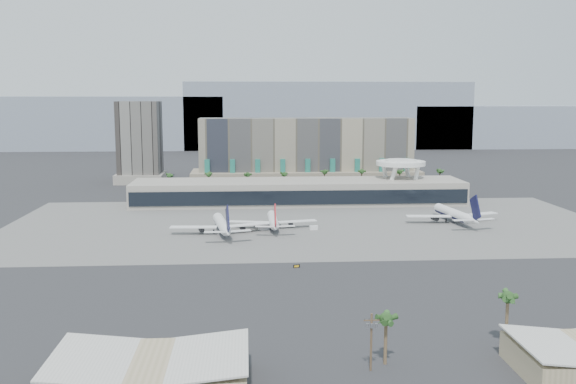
{
  "coord_description": "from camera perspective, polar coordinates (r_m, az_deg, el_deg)",
  "views": [
    {
      "loc": [
        -26.71,
        -217.56,
        54.87
      ],
      "look_at": [
        -9.89,
        40.0,
        16.44
      ],
      "focal_mm": 40.0,
      "sensor_mm": 36.0,
      "label": 1
    }
  ],
  "objects": [
    {
      "name": "hangar_left",
      "position": [
        127.9,
        -12.08,
        -15.55
      ],
      "size": [
        36.65,
        22.6,
        7.55
      ],
      "color": "tan",
      "rests_on": "ground"
    },
    {
      "name": "terminal",
      "position": [
        332.03,
        0.92,
        0.09
      ],
      "size": [
        170.0,
        32.5,
        14.5
      ],
      "color": "gray",
      "rests_on": "ground"
    },
    {
      "name": "airliner_centre",
      "position": [
        269.44,
        -1.33,
        -2.55
      ],
      "size": [
        37.5,
        38.57,
        13.32
      ],
      "rotation": [
        0.0,
        0.0,
        0.01
      ],
      "color": "white",
      "rests_on": "ground"
    },
    {
      "name": "airliner_left",
      "position": [
        260.27,
        -5.87,
        -2.9
      ],
      "size": [
        41.53,
        43.05,
        14.93
      ],
      "rotation": [
        0.0,
        0.0,
        0.15
      ],
      "color": "white",
      "rests_on": "ground"
    },
    {
      "name": "office_tower",
      "position": [
        424.32,
        -13.02,
        3.94
      ],
      "size": [
        30.0,
        30.0,
        52.0
      ],
      "color": "black",
      "rests_on": "ground"
    },
    {
      "name": "taxiway_sign",
      "position": [
        209.07,
        0.77,
        -6.6
      ],
      "size": [
        2.23,
        1.03,
        1.03
      ],
      "rotation": [
        0.0,
        0.0,
        0.33
      ],
      "color": "black",
      "rests_on": "ground"
    },
    {
      "name": "saucer_structure",
      "position": [
        345.35,
        9.98,
        2.29
      ],
      "size": [
        26.0,
        26.0,
        21.89
      ],
      "color": "white",
      "rests_on": "ground"
    },
    {
      "name": "near_palm_b",
      "position": [
        151.31,
        18.94,
        -9.36
      ],
      "size": [
        6.0,
        6.0,
        12.58
      ],
      "color": "brown",
      "rests_on": "ground"
    },
    {
      "name": "apron_pad",
      "position": [
        279.31,
        1.83,
        -2.86
      ],
      "size": [
        260.0,
        130.0,
        0.06
      ],
      "primitive_type": "cube",
      "color": "#5B5B59",
      "rests_on": "ground"
    },
    {
      "name": "mountain_ridge",
      "position": [
        690.18,
        0.81,
        6.39
      ],
      "size": [
        680.0,
        60.0,
        70.0
      ],
      "color": "gray",
      "rests_on": "ground"
    },
    {
      "name": "airliner_right",
      "position": [
        290.96,
        14.57,
        -1.9
      ],
      "size": [
        42.62,
        44.15,
        15.29
      ],
      "rotation": [
        0.0,
        0.0,
        0.14
      ],
      "color": "white",
      "rests_on": "ground"
    },
    {
      "name": "hotel",
      "position": [
        395.53,
        1.61,
        2.94
      ],
      "size": [
        140.0,
        30.0,
        42.0
      ],
      "color": "gray",
      "rests_on": "ground"
    },
    {
      "name": "service_vehicle_a",
      "position": [
        266.71,
        -2.15,
        -3.18
      ],
      "size": [
        4.75,
        3.49,
        2.1
      ],
      "primitive_type": "cube",
      "rotation": [
        0.0,
        0.0,
        0.37
      ],
      "color": "silver",
      "rests_on": "ground"
    },
    {
      "name": "ground",
      "position": [
        225.96,
        3.18,
        -5.6
      ],
      "size": [
        900.0,
        900.0,
        0.0
      ],
      "primitive_type": "plane",
      "color": "#232326",
      "rests_on": "ground"
    },
    {
      "name": "service_vehicle_b",
      "position": [
        267.27,
        2.3,
        -3.2
      ],
      "size": [
        3.48,
        2.14,
        1.73
      ],
      "primitive_type": "cube",
      "rotation": [
        0.0,
        0.0,
        0.07
      ],
      "color": "silver",
      "rests_on": "ground"
    },
    {
      "name": "near_palm_a",
      "position": [
        135.97,
        8.7,
        -11.65
      ],
      "size": [
        6.0,
        6.0,
        11.14
      ],
      "color": "brown",
      "rests_on": "ground"
    },
    {
      "name": "palm_row",
      "position": [
        366.82,
        1.56,
        1.52
      ],
      "size": [
        157.8,
        2.8,
        13.1
      ],
      "color": "brown",
      "rests_on": "ground"
    },
    {
      "name": "utility_pole",
      "position": [
        132.83,
        7.42,
        -12.66
      ],
      "size": [
        3.2,
        0.85,
        12.0
      ],
      "color": "#4C3826",
      "rests_on": "ground"
    }
  ]
}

